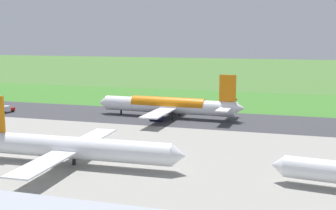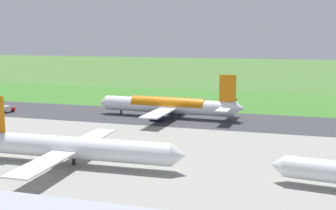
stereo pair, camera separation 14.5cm
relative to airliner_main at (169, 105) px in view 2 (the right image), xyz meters
The scene contains 9 objects.
ground_plane 4.64m from the airliner_main, ahead, with size 800.00×800.00×0.00m, color #477233.
runway_asphalt 4.61m from the airliner_main, ahead, with size 600.00×31.14×0.06m, color #38383D.
apron_concrete 56.34m from the airliner_main, 88.36° to the left, with size 440.00×110.00×0.05m, color gray.
grass_verge_foreground 37.63m from the airliner_main, 87.54° to the right, with size 600.00×80.00×0.04m, color #3C782B.
airliner_main is the anchor object (origin of this frame).
airliner_parked_mid 60.23m from the airliner_main, 85.33° to the left, with size 51.35×41.93×15.01m.
service_truck_baggage 61.92m from the airliner_main, ahead, with size 3.86×6.21×2.65m.
no_stopping_sign 41.52m from the airliner_main, 117.04° to the right, with size 0.60×0.10×2.36m.
traffic_cone_orange 37.63m from the airliner_main, 110.00° to the right, with size 0.40×0.40×0.55m, color orange.
Camera 2 is at (-43.70, 143.05, 28.78)m, focal length 45.86 mm.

